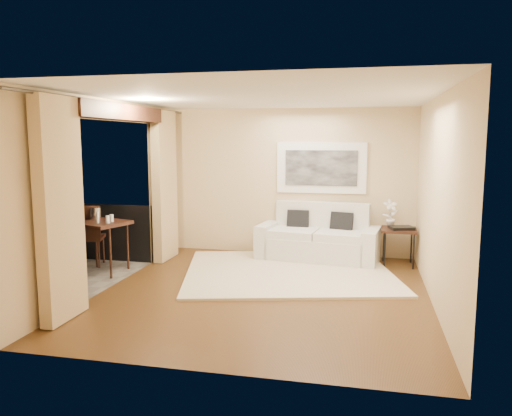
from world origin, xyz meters
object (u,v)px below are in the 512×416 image
(side_table, at_px, (399,232))
(orchid, at_px, (390,213))
(balcony_chair_far, at_px, (88,231))
(balcony_chair_near, at_px, (37,247))
(bistro_table, at_px, (102,227))
(sofa, at_px, (319,240))
(ice_bucket, at_px, (96,214))

(side_table, height_order, orchid, orchid)
(side_table, bearing_deg, balcony_chair_far, -165.99)
(balcony_chair_near, bearing_deg, orchid, 28.62)
(side_table, xyz_separation_m, bistro_table, (-4.67, -1.52, 0.18))
(sofa, relative_size, balcony_chair_far, 2.08)
(sofa, xyz_separation_m, orchid, (1.22, 0.02, 0.52))
(orchid, bearing_deg, bistro_table, -160.06)
(sofa, height_order, side_table, sofa)
(side_table, distance_m, orchid, 0.35)
(ice_bucket, bearing_deg, balcony_chair_far, 154.55)
(side_table, bearing_deg, orchid, 140.67)
(balcony_chair_near, bearing_deg, bistro_table, 52.67)
(bistro_table, bearing_deg, ice_bucket, 142.20)
(side_table, height_order, ice_bucket, ice_bucket)
(orchid, xyz_separation_m, balcony_chair_near, (-5.18, -2.39, -0.33))
(bistro_table, xyz_separation_m, balcony_chair_far, (-0.41, 0.25, -0.14))
(side_table, xyz_separation_m, ice_bucket, (-4.87, -1.38, 0.36))
(sofa, relative_size, orchid, 4.50)
(sofa, height_order, balcony_chair_near, sofa)
(side_table, distance_m, balcony_chair_far, 5.24)
(balcony_chair_far, bearing_deg, ice_bucket, 136.67)
(balcony_chair_near, height_order, ice_bucket, ice_bucket)
(balcony_chair_far, xyz_separation_m, balcony_chair_near, (-0.24, -1.00, -0.06))
(side_table, xyz_separation_m, orchid, (-0.14, 0.12, 0.30))
(balcony_chair_far, relative_size, balcony_chair_near, 1.11)
(balcony_chair_far, bearing_deg, side_table, 176.13)
(sofa, relative_size, side_table, 3.46)
(bistro_table, relative_size, balcony_chair_near, 0.93)
(sofa, height_order, bistro_table, sofa)
(side_table, height_order, balcony_chair_near, balcony_chair_near)
(sofa, relative_size, balcony_chair_near, 2.30)
(sofa, bearing_deg, balcony_chair_near, -141.58)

